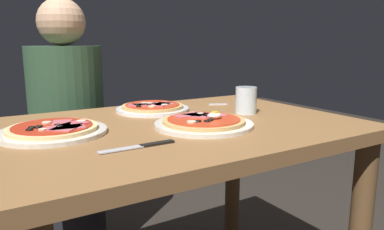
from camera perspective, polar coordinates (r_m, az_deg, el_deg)
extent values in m
cube|color=olive|center=(1.17, -2.08, -2.18)|extent=(1.09, 0.79, 0.04)
cylinder|color=brown|center=(1.81, 6.30, -9.70)|extent=(0.07, 0.07, 0.71)
cylinder|color=silver|center=(1.11, 1.83, -1.48)|extent=(0.30, 0.30, 0.01)
cylinder|color=tan|center=(1.11, 1.83, -0.93)|extent=(0.25, 0.25, 0.01)
cylinder|color=red|center=(1.11, 1.84, -0.60)|extent=(0.22, 0.22, 0.00)
torus|color=black|center=(1.08, 2.82, -0.75)|extent=(0.02, 0.02, 0.00)
torus|color=black|center=(1.06, 0.80, -0.96)|extent=(0.02, 0.02, 0.00)
torus|color=black|center=(1.06, 2.35, -0.94)|extent=(0.02, 0.02, 0.00)
cube|color=#D16B70|center=(1.17, 0.56, 0.13)|extent=(0.09, 0.09, 0.00)
cube|color=#D16B70|center=(1.15, 3.62, -0.09)|extent=(0.08, 0.06, 0.00)
cube|color=#C65B66|center=(1.15, -0.56, -0.06)|extent=(0.09, 0.05, 0.00)
cube|color=#C65B66|center=(1.15, 1.36, -0.04)|extent=(0.09, 0.09, 0.00)
cylinder|color=beige|center=(1.13, 2.88, -0.18)|extent=(0.02, 0.02, 0.00)
cylinder|color=beige|center=(1.05, -0.07, -1.06)|extent=(0.03, 0.03, 0.00)
cylinder|color=beige|center=(1.17, 1.29, 0.22)|extent=(0.02, 0.02, 0.00)
ellipsoid|color=white|center=(1.10, 3.52, -0.08)|extent=(0.04, 0.03, 0.02)
cylinder|color=yellow|center=(1.10, 3.53, 0.43)|extent=(0.02, 0.02, 0.00)
cylinder|color=white|center=(1.37, -6.09, 0.89)|extent=(0.27, 0.27, 0.01)
cylinder|color=tan|center=(1.37, -6.10, 1.34)|extent=(0.23, 0.23, 0.01)
cylinder|color=red|center=(1.37, -6.11, 1.61)|extent=(0.20, 0.20, 0.00)
torus|color=black|center=(1.36, -8.44, 1.63)|extent=(0.02, 0.02, 0.00)
torus|color=black|center=(1.32, -8.22, 1.34)|extent=(0.02, 0.02, 0.00)
torus|color=black|center=(1.33, -6.67, 1.50)|extent=(0.02, 0.02, 0.00)
cube|color=#D16B70|center=(1.37, -4.69, 1.74)|extent=(0.08, 0.08, 0.00)
cube|color=#D16B70|center=(1.37, -7.36, 1.71)|extent=(0.09, 0.05, 0.00)
cube|color=#C65B66|center=(1.35, -4.79, 1.64)|extent=(0.10, 0.09, 0.00)
cube|color=#C65B66|center=(1.35, -8.16, 1.55)|extent=(0.09, 0.08, 0.00)
cylinder|color=beige|center=(1.31, -6.22, 1.34)|extent=(0.03, 0.03, 0.00)
cylinder|color=beige|center=(1.38, -6.63, 1.80)|extent=(0.02, 0.02, 0.00)
cylinder|color=beige|center=(1.34, -4.28, 1.59)|extent=(0.02, 0.02, 0.00)
cylinder|color=beige|center=(1.39, -7.39, 1.87)|extent=(0.02, 0.02, 0.00)
cylinder|color=silver|center=(1.09, -20.67, -2.48)|extent=(0.29, 0.29, 0.01)
cylinder|color=#E5C17F|center=(1.09, -20.71, -1.92)|extent=(0.24, 0.24, 0.01)
cylinder|color=#B72D19|center=(1.09, -20.74, -1.58)|extent=(0.21, 0.21, 0.00)
torus|color=black|center=(1.07, -22.68, -1.73)|extent=(0.02, 0.02, 0.00)
torus|color=black|center=(1.05, -23.81, -2.08)|extent=(0.02, 0.02, 0.00)
torus|color=black|center=(1.08, -22.52, -1.64)|extent=(0.02, 0.02, 0.00)
torus|color=black|center=(1.06, -19.77, -1.66)|extent=(0.02, 0.02, 0.00)
torus|color=black|center=(1.07, -23.50, -1.77)|extent=(0.02, 0.02, 0.00)
torus|color=black|center=(1.08, -20.05, -1.46)|extent=(0.02, 0.02, 0.00)
cube|color=#C65B66|center=(1.11, -19.45, -1.11)|extent=(0.07, 0.09, 0.00)
cube|color=#D16B70|center=(1.04, -18.82, -1.90)|extent=(0.09, 0.09, 0.00)
cube|color=#C65B66|center=(1.04, -18.91, -1.81)|extent=(0.10, 0.07, 0.00)
cube|color=#C65B66|center=(1.08, -17.80, -1.33)|extent=(0.09, 0.08, 0.00)
cylinder|color=beige|center=(1.11, -16.68, -0.89)|extent=(0.03, 0.03, 0.00)
cylinder|color=beige|center=(1.04, -22.08, -2.08)|extent=(0.02, 0.02, 0.00)
cylinder|color=beige|center=(1.12, -21.53, -1.09)|extent=(0.03, 0.03, 0.00)
cylinder|color=silver|center=(1.33, 8.33, 2.27)|extent=(0.08, 0.08, 0.09)
cylinder|color=silver|center=(1.33, 8.30, 1.06)|extent=(0.07, 0.07, 0.04)
cube|color=silver|center=(1.50, 4.01, 1.67)|extent=(0.07, 0.04, 0.00)
cube|color=silver|center=(1.51, 7.69, 1.69)|extent=(0.04, 0.02, 0.00)
cube|color=silver|center=(1.52, 7.65, 1.72)|extent=(0.04, 0.02, 0.00)
cube|color=silver|center=(1.52, 7.60, 1.75)|extent=(0.04, 0.02, 0.00)
cube|color=silver|center=(1.53, 7.56, 1.77)|extent=(0.04, 0.02, 0.00)
cube|color=silver|center=(0.89, -10.91, -5.22)|extent=(0.11, 0.02, 0.00)
cube|color=black|center=(0.92, -5.40, -4.40)|extent=(0.09, 0.02, 0.01)
cylinder|color=black|center=(1.86, -17.78, -13.69)|extent=(0.29, 0.29, 0.46)
cylinder|color=#2D4C33|center=(1.72, -18.76, 1.34)|extent=(0.32, 0.32, 0.52)
sphere|color=tan|center=(1.70, -19.54, 13.41)|extent=(0.20, 0.20, 0.20)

